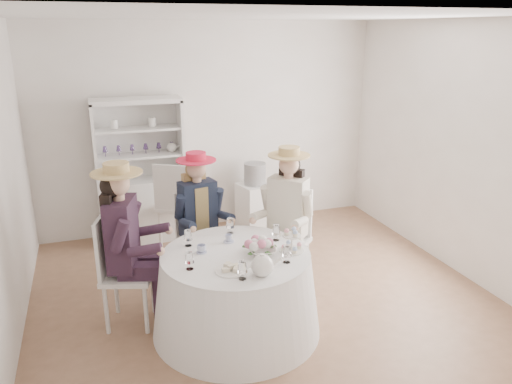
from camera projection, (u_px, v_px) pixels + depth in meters
name	position (u px, v px, depth m)	size (l,w,h in m)	color
ground	(259.00, 291.00, 5.18)	(4.50, 4.50, 0.00)	brown
ceiling	(260.00, 16.00, 4.34)	(4.50, 4.50, 0.00)	white
wall_back	(210.00, 128.00, 6.56)	(4.50, 4.50, 0.00)	silver
wall_front	(370.00, 248.00, 2.96)	(4.50, 4.50, 0.00)	silver
wall_left	(0.00, 188.00, 4.07)	(4.50, 4.50, 0.00)	silver
wall_right	(453.00, 148.00, 5.45)	(4.50, 4.50, 0.00)	silver
tea_table	(236.00, 292.00, 4.42)	(1.50, 1.50, 0.75)	white
hutch	(142.00, 191.00, 6.28)	(1.11, 0.50, 1.81)	silver
side_table	(255.00, 206.00, 6.73)	(0.40, 0.40, 0.62)	silver
hatbox	(255.00, 174.00, 6.59)	(0.29, 0.29, 0.29)	black
guest_left	(125.00, 237.00, 4.36)	(0.63, 0.58, 1.53)	silver
guest_mid	(199.00, 211.00, 5.12)	(0.53, 0.57, 1.42)	silver
guest_right	(287.00, 210.00, 5.07)	(0.63, 0.63, 1.49)	silver
spare_chair	(175.00, 202.00, 6.07)	(0.62, 0.62, 1.08)	silver
teacup_a	(202.00, 249.00, 4.31)	(0.08, 0.08, 0.06)	white
teacup_b	(229.00, 239.00, 4.53)	(0.07, 0.07, 0.06)	white
teacup_c	(260.00, 243.00, 4.43)	(0.10, 0.10, 0.08)	white
flower_bowl	(263.00, 252.00, 4.26)	(0.23, 0.23, 0.06)	white
flower_arrangement	(260.00, 243.00, 4.26)	(0.21, 0.21, 0.08)	#D0688A
table_teapot	(262.00, 265.00, 3.91)	(0.25, 0.18, 0.19)	white
sandwich_plate	(231.00, 269.00, 3.99)	(0.26, 0.26, 0.06)	white
cupcake_stand	(292.00, 243.00, 4.33)	(0.22, 0.22, 0.20)	white
stemware_set	(236.00, 246.00, 4.28)	(0.95, 0.99, 0.15)	white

